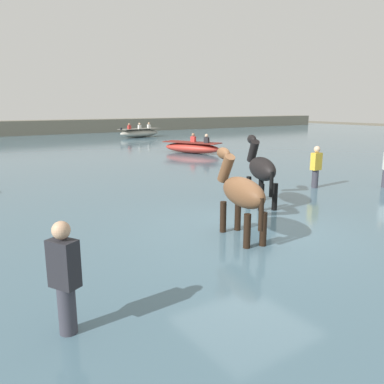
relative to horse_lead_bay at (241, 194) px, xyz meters
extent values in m
plane|color=#666051|center=(0.39, 0.20, -1.18)|extent=(120.00, 120.00, 0.00)
cube|color=#476675|center=(0.39, 10.20, -1.03)|extent=(90.00, 90.00, 0.31)
ellipsoid|color=brown|center=(-0.02, -0.08, 0.05)|extent=(0.78, 1.47, 0.56)
cylinder|color=black|center=(-0.07, 0.44, -0.71)|extent=(0.13, 0.13, 0.95)
cylinder|color=black|center=(0.26, 0.36, -0.71)|extent=(0.13, 0.13, 0.95)
cylinder|color=black|center=(-0.29, -0.52, -0.71)|extent=(0.13, 0.13, 0.95)
cylinder|color=black|center=(0.04, -0.59, -0.71)|extent=(0.13, 0.13, 0.95)
cylinder|color=brown|center=(0.15, 0.64, 0.40)|extent=(0.33, 0.55, 0.64)
ellipsoid|color=brown|center=(0.18, 0.78, 0.70)|extent=(0.30, 0.51, 0.24)
cylinder|color=black|center=(-0.17, -0.73, -0.21)|extent=(0.09, 0.09, 0.60)
ellipsoid|color=black|center=(2.10, 1.58, 0.09)|extent=(1.06, 1.53, 0.58)
cylinder|color=black|center=(2.16, 2.12, -0.69)|extent=(0.13, 0.13, 0.99)
cylinder|color=black|center=(2.47, 1.97, -0.69)|extent=(0.13, 0.13, 0.99)
cylinder|color=black|center=(1.73, 1.19, -0.69)|extent=(0.13, 0.13, 0.99)
cylinder|color=black|center=(2.05, 1.05, -0.69)|extent=(0.13, 0.13, 0.99)
cylinder|color=black|center=(2.42, 2.27, 0.46)|extent=(0.43, 0.58, 0.67)
ellipsoid|color=black|center=(2.48, 2.40, 0.76)|extent=(0.40, 0.54, 0.25)
cylinder|color=black|center=(1.81, 0.96, -0.17)|extent=(0.09, 0.09, 0.62)
ellipsoid|color=#BC382D|center=(7.12, 12.13, -0.58)|extent=(2.36, 3.55, 0.57)
cube|color=maroon|center=(7.12, 12.13, -0.28)|extent=(2.27, 3.41, 0.04)
cube|color=#232328|center=(7.45, 11.23, -0.11)|extent=(0.27, 0.31, 0.30)
sphere|color=beige|center=(7.45, 11.23, 0.13)|extent=(0.18, 0.18, 0.18)
cube|color=red|center=(7.24, 12.18, -0.11)|extent=(0.27, 0.31, 0.30)
sphere|color=#A37556|center=(7.24, 12.18, 0.13)|extent=(0.18, 0.18, 0.18)
ellipsoid|color=#B2AD9E|center=(9.87, 24.05, -0.53)|extent=(3.94, 1.85, 0.68)
cube|color=slate|center=(9.87, 24.05, -0.17)|extent=(3.78, 1.77, 0.04)
cube|color=black|center=(8.08, 23.75, -0.10)|extent=(0.14, 0.18, 0.18)
cube|color=white|center=(10.91, 24.29, 0.00)|extent=(0.29, 0.22, 0.30)
sphere|color=tan|center=(10.91, 24.29, 0.24)|extent=(0.18, 0.18, 0.18)
cube|color=white|center=(9.88, 24.01, 0.00)|extent=(0.29, 0.22, 0.30)
sphere|color=beige|center=(9.88, 24.01, 0.24)|extent=(0.18, 0.18, 0.18)
cube|color=red|center=(8.84, 23.81, 0.00)|extent=(0.29, 0.22, 0.30)
sphere|color=#A37556|center=(8.84, 23.81, 0.24)|extent=(0.18, 0.18, 0.18)
cylinder|color=#383842|center=(-3.76, -1.37, -0.74)|extent=(0.20, 0.20, 0.88)
cube|color=#232328|center=(-3.76, -1.37, -0.03)|extent=(0.33, 0.38, 0.54)
sphere|color=tan|center=(-3.76, -1.37, 0.35)|extent=(0.20, 0.20, 0.20)
cylinder|color=#383842|center=(5.10, 2.24, -0.74)|extent=(0.20, 0.20, 0.88)
cube|color=gold|center=(5.10, 2.24, -0.03)|extent=(0.33, 0.21, 0.54)
sphere|color=beige|center=(5.10, 2.24, 0.35)|extent=(0.20, 0.20, 0.20)
cube|color=#706B5B|center=(0.39, 32.43, -0.38)|extent=(80.00, 2.40, 1.61)
camera|label=1|loc=(-4.79, -5.36, 1.63)|focal=35.73mm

